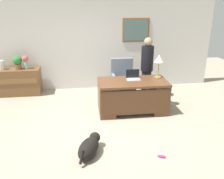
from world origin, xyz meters
TOP-DOWN VIEW (x-y plane):
  - ground_plane at (0.00, 0.00)m, footprint 12.00×12.00m
  - back_wall at (0.01, 2.60)m, footprint 7.00×0.16m
  - desk at (0.71, 0.70)m, footprint 1.61×0.84m
  - credenza at (-2.28, 2.25)m, footprint 1.25×0.50m
  - armchair at (0.63, 1.64)m, footprint 0.60×0.59m
  - person_standing at (1.25, 1.50)m, footprint 0.32×0.32m
  - dog_lying at (-0.39, -0.90)m, footprint 0.52×0.71m
  - laptop at (0.74, 0.86)m, footprint 0.32×0.22m
  - desk_lamp at (1.37, 0.90)m, footprint 0.22×0.22m
  - vase_with_flowers at (-2.01, 2.25)m, footprint 0.17×0.17m
  - vase_empty at (-2.66, 2.25)m, footprint 0.16×0.16m
  - potted_plant at (-2.22, 2.25)m, footprint 0.24×0.24m
  - dog_toy_bone at (0.84, -1.15)m, footprint 0.15×0.10m

SIDE VIEW (x-z plane):
  - ground_plane at x=0.00m, z-range 0.00..0.00m
  - dog_toy_bone at x=0.84m, z-range 0.00..0.05m
  - dog_lying at x=-0.39m, z-range 0.01..0.31m
  - credenza at x=-2.28m, z-range 0.00..0.75m
  - desk at x=0.71m, z-range 0.03..0.81m
  - armchair at x=0.63m, z-range -0.06..1.02m
  - laptop at x=0.74m, z-range 0.72..0.95m
  - person_standing at x=1.25m, z-range 0.03..1.69m
  - vase_empty at x=-2.66m, z-range 0.75..1.01m
  - potted_plant at x=-2.22m, z-range 0.77..1.13m
  - vase_with_flowers at x=-2.01m, z-range 0.79..1.16m
  - desk_lamp at x=1.37m, z-range 0.94..1.50m
  - back_wall at x=0.01m, z-range 0.00..2.70m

